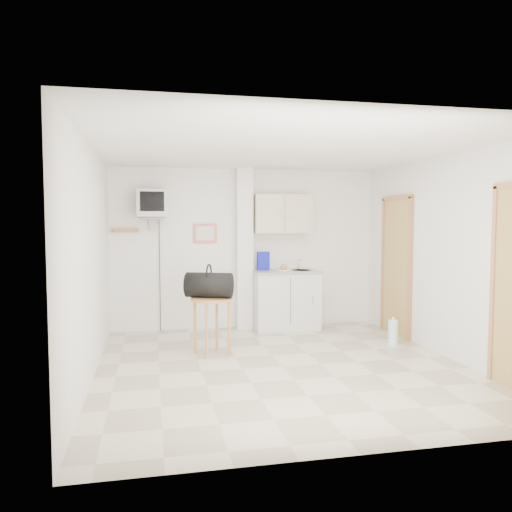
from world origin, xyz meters
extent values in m
plane|color=beige|center=(0.00, 0.00, 0.00)|extent=(4.50, 4.50, 0.00)
cube|color=white|center=(0.00, 2.25, 1.25)|extent=(4.20, 0.04, 2.50)
cube|color=white|center=(0.00, -2.25, 1.25)|extent=(4.20, 0.04, 2.50)
cube|color=white|center=(-2.10, 0.00, 1.25)|extent=(0.04, 4.50, 2.50)
cube|color=white|center=(2.10, 0.00, 1.25)|extent=(0.04, 4.50, 2.50)
cube|color=white|center=(0.00, 0.00, 2.50)|extent=(4.20, 4.50, 0.04)
cube|color=white|center=(-0.05, 2.14, 1.25)|extent=(0.25, 0.22, 2.50)
cube|color=#DE5E53|center=(-0.65, 2.23, 1.50)|extent=(0.36, 0.03, 0.30)
cube|color=silver|center=(-0.65, 2.22, 1.50)|extent=(0.28, 0.01, 0.22)
cube|color=#AF7142|center=(-1.85, 2.22, 1.55)|extent=(0.40, 0.05, 0.06)
cube|color=white|center=(-0.32, 2.24, 0.95)|extent=(0.15, 0.02, 0.08)
cylinder|color=#AF7142|center=(-2.00, 2.16, 1.54)|extent=(0.02, 0.08, 0.02)
cylinder|color=#AF7142|center=(-1.70, 2.16, 1.54)|extent=(0.02, 0.08, 0.02)
cube|color=#9A693A|center=(2.08, 1.25, 1.00)|extent=(0.04, 0.75, 2.00)
cube|color=brown|center=(2.07, 1.25, 1.00)|extent=(0.06, 0.87, 2.06)
cube|color=silver|center=(0.58, 1.98, 0.44)|extent=(1.00, 0.55, 0.88)
cube|color=#A2968A|center=(0.58, 1.98, 0.90)|extent=(1.03, 0.58, 0.04)
cylinder|color=#B7B7BA|center=(0.83, 1.98, 0.90)|extent=(0.30, 0.30, 0.05)
cylinder|color=#B7B7BA|center=(0.83, 2.12, 1.00)|extent=(0.02, 0.02, 0.16)
cylinder|color=#B7B7BA|center=(0.83, 2.06, 1.07)|extent=(0.02, 0.13, 0.02)
cube|color=beige|center=(0.55, 2.09, 1.80)|extent=(0.90, 0.32, 0.60)
cube|color=#0F16A5|center=(0.24, 2.08, 1.06)|extent=(0.19, 0.07, 0.29)
cylinder|color=white|center=(0.54, 1.95, 0.93)|extent=(0.22, 0.22, 0.01)
sphere|color=tan|center=(0.54, 1.95, 0.97)|extent=(0.11, 0.11, 0.11)
cube|color=slate|center=(-1.45, 2.09, 1.73)|extent=(0.36, 0.32, 0.02)
cube|color=slate|center=(-1.45, 2.22, 1.65)|extent=(0.10, 0.06, 0.20)
cube|color=#B2B2B5|center=(-1.45, 2.02, 1.95)|extent=(0.44, 0.42, 0.40)
cube|color=black|center=(-1.45, 1.80, 1.97)|extent=(0.34, 0.02, 0.28)
cylinder|color=black|center=(-1.35, 2.23, 0.86)|extent=(0.01, 0.01, 1.73)
cylinder|color=#AF7142|center=(-0.73, 0.70, 0.70)|extent=(0.53, 0.53, 0.03)
cylinder|color=#AF7142|center=(-0.53, 0.61, 0.34)|extent=(0.04, 0.04, 0.69)
cylinder|color=#AF7142|center=(-0.64, 0.91, 0.34)|extent=(0.04, 0.04, 0.69)
cylinder|color=#AF7142|center=(-0.94, 0.79, 0.34)|extent=(0.04, 0.04, 0.69)
cylinder|color=#AF7142|center=(-0.82, 0.50, 0.34)|extent=(0.04, 0.04, 0.69)
cylinder|color=black|center=(-0.76, 0.75, 0.88)|extent=(0.66, 0.51, 0.32)
torus|color=black|center=(-0.76, 0.75, 1.03)|extent=(0.11, 0.23, 0.24)
cylinder|color=#BCE3F9|center=(1.75, 0.69, 0.17)|extent=(0.13, 0.13, 0.34)
cylinder|color=#BCE3F9|center=(1.75, 0.69, 0.36)|extent=(0.04, 0.04, 0.04)
camera|label=1|loc=(-1.46, -5.51, 1.69)|focal=35.00mm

